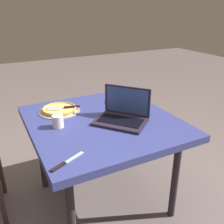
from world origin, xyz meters
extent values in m
plane|color=#6C5E5B|center=(0.00, 0.00, 0.00)|extent=(12.00, 12.00, 0.00)
cube|color=navy|center=(0.00, 0.00, 0.70)|extent=(1.00, 1.06, 0.05)
cylinder|color=#282329|center=(-0.39, -0.39, 0.34)|extent=(0.05, 0.05, 0.68)
cylinder|color=#282329|center=(0.39, -0.39, 0.34)|extent=(0.05, 0.05, 0.68)
cylinder|color=#282329|center=(-0.39, 0.39, 0.34)|extent=(0.05, 0.05, 0.68)
cylinder|color=#282329|center=(0.39, 0.39, 0.34)|extent=(0.05, 0.05, 0.68)
cube|color=#251D2D|center=(0.09, -0.11, 0.74)|extent=(0.41, 0.42, 0.02)
cube|color=black|center=(0.09, -0.11, 0.75)|extent=(0.31, 0.33, 0.00)
cube|color=#251D2D|center=(0.18, -0.03, 0.85)|extent=(0.22, 0.27, 0.21)
cube|color=#334C86|center=(0.18, -0.03, 0.85)|extent=(0.20, 0.24, 0.18)
cylinder|color=white|center=(0.29, 0.24, 0.73)|extent=(0.25, 0.25, 0.01)
torus|color=silver|center=(0.29, 0.24, 0.74)|extent=(0.24, 0.24, 0.01)
cube|color=#EAD070|center=(0.29, 0.24, 0.75)|extent=(0.13, 0.15, 0.02)
cube|color=tan|center=(0.30, 0.30, 0.75)|extent=(0.11, 0.03, 0.03)
cylinder|color=#9F97A3|center=(-0.23, 0.28, 0.73)|extent=(0.31, 0.31, 0.01)
cylinder|color=#EFC465|center=(-0.23, 0.28, 0.74)|extent=(0.26, 0.26, 0.02)
torus|color=gold|center=(-0.23, 0.28, 0.75)|extent=(0.26, 0.26, 0.02)
cube|color=#ABB5B4|center=(-0.27, 0.29, 0.75)|extent=(0.11, 0.09, 0.00)
cube|color=black|center=(-0.14, 0.26, 0.76)|extent=(0.12, 0.05, 0.01)
cube|color=#B1C3B7|center=(-0.36, -0.38, 0.73)|extent=(0.16, 0.09, 0.00)
cube|color=black|center=(-0.44, -0.42, 0.73)|extent=(0.09, 0.06, 0.01)
cylinder|color=white|center=(-0.31, 0.02, 0.77)|extent=(0.07, 0.07, 0.08)
cylinder|color=#41291A|center=(-0.31, 0.02, 0.79)|extent=(0.07, 0.07, 0.00)
cylinder|color=#382925|center=(-0.74, 0.06, 0.21)|extent=(0.03, 0.03, 0.42)
cylinder|color=#382925|center=(-0.72, 0.46, 0.21)|extent=(0.03, 0.03, 0.42)
camera|label=1|loc=(-0.68, -1.47, 1.47)|focal=40.02mm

